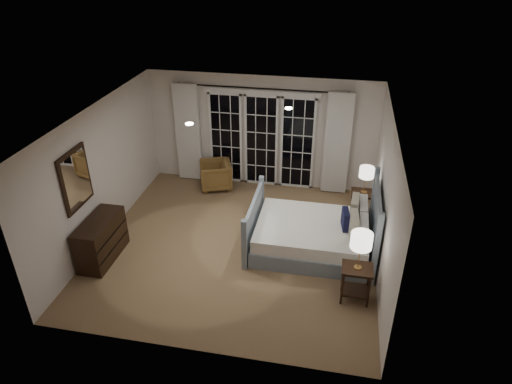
% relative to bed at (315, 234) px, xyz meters
% --- Properties ---
extents(floor, '(5.00, 5.00, 0.00)m').
position_rel_bed_xyz_m(floor, '(-1.42, -0.16, -0.32)').
color(floor, olive).
rests_on(floor, ground).
extents(ceiling, '(5.00, 5.00, 0.00)m').
position_rel_bed_xyz_m(ceiling, '(-1.42, -0.16, 2.18)').
color(ceiling, white).
rests_on(ceiling, wall_back).
extents(wall_left, '(0.02, 5.00, 2.50)m').
position_rel_bed_xyz_m(wall_left, '(-3.92, -0.16, 0.93)').
color(wall_left, silver).
rests_on(wall_left, floor).
extents(wall_right, '(0.02, 5.00, 2.50)m').
position_rel_bed_xyz_m(wall_right, '(1.08, -0.16, 0.93)').
color(wall_right, silver).
rests_on(wall_right, floor).
extents(wall_back, '(5.00, 0.02, 2.50)m').
position_rel_bed_xyz_m(wall_back, '(-1.42, 2.34, 0.93)').
color(wall_back, silver).
rests_on(wall_back, floor).
extents(wall_front, '(5.00, 0.02, 2.50)m').
position_rel_bed_xyz_m(wall_front, '(-1.42, -2.66, 0.93)').
color(wall_front, silver).
rests_on(wall_front, floor).
extents(french_doors, '(2.50, 0.04, 2.20)m').
position_rel_bed_xyz_m(french_doors, '(-1.42, 2.30, 0.77)').
color(french_doors, black).
rests_on(french_doors, wall_back).
extents(curtain_rod, '(3.50, 0.03, 0.03)m').
position_rel_bed_xyz_m(curtain_rod, '(-1.42, 2.24, 1.93)').
color(curtain_rod, black).
rests_on(curtain_rod, wall_back).
extents(curtain_left, '(0.55, 0.10, 2.25)m').
position_rel_bed_xyz_m(curtain_left, '(-3.07, 2.22, 0.83)').
color(curtain_left, silver).
rests_on(curtain_left, curtain_rod).
extents(curtain_right, '(0.55, 0.10, 2.25)m').
position_rel_bed_xyz_m(curtain_right, '(0.23, 2.22, 0.83)').
color(curtain_right, silver).
rests_on(curtain_right, curtain_rod).
extents(downlight_a, '(0.12, 0.12, 0.01)m').
position_rel_bed_xyz_m(downlight_a, '(-0.62, 0.44, 2.17)').
color(downlight_a, white).
rests_on(downlight_a, ceiling).
extents(downlight_b, '(0.12, 0.12, 0.01)m').
position_rel_bed_xyz_m(downlight_b, '(-2.02, -0.56, 2.17)').
color(downlight_b, white).
rests_on(downlight_b, ceiling).
extents(bed, '(2.19, 1.57, 1.27)m').
position_rel_bed_xyz_m(bed, '(0.00, 0.00, 0.00)').
color(bed, gray).
rests_on(bed, floor).
extents(nightstand_left, '(0.47, 0.38, 0.61)m').
position_rel_bed_xyz_m(nightstand_left, '(0.72, -1.19, 0.08)').
color(nightstand_left, black).
rests_on(nightstand_left, floor).
extents(nightstand_right, '(0.49, 0.39, 0.63)m').
position_rel_bed_xyz_m(nightstand_right, '(0.84, 1.16, 0.09)').
color(nightstand_right, black).
rests_on(nightstand_right, floor).
extents(lamp_left, '(0.32, 0.32, 0.63)m').
position_rel_bed_xyz_m(lamp_left, '(0.72, -1.19, 0.79)').
color(lamp_left, tan).
rests_on(lamp_left, nightstand_left).
extents(lamp_right, '(0.28, 0.28, 0.54)m').
position_rel_bed_xyz_m(lamp_right, '(0.84, 1.16, 0.74)').
color(lamp_right, tan).
rests_on(lamp_right, nightstand_right).
extents(armchair, '(0.87, 0.86, 0.62)m').
position_rel_bed_xyz_m(armchair, '(-2.38, 1.93, -0.01)').
color(armchair, brown).
rests_on(armchair, floor).
extents(dresser, '(0.47, 1.10, 0.78)m').
position_rel_bed_xyz_m(dresser, '(-3.65, -0.96, 0.07)').
color(dresser, black).
rests_on(dresser, floor).
extents(mirror, '(0.05, 0.85, 1.00)m').
position_rel_bed_xyz_m(mirror, '(-3.88, -0.96, 1.23)').
color(mirror, black).
rests_on(mirror, wall_left).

